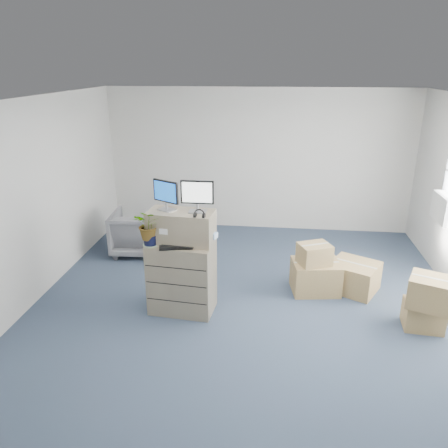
{
  "coord_description": "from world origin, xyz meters",
  "views": [
    {
      "loc": [
        0.32,
        -5.07,
        3.22
      ],
      "look_at": [
        -0.32,
        0.4,
        1.18
      ],
      "focal_mm": 35.0,
      "sensor_mm": 36.0,
      "label": 1
    }
  ],
  "objects": [
    {
      "name": "ac_unit",
      "position": [
        2.87,
        1.4,
        1.2
      ],
      "size": [
        0.24,
        0.6,
        0.4
      ],
      "primitive_type": "cube",
      "color": "silver",
      "rests_on": "wall_right"
    },
    {
      "name": "phone_dock",
      "position": [
        -0.89,
        0.17,
        1.03
      ],
      "size": [
        0.06,
        0.05,
        0.12
      ],
      "rotation": [
        0.0,
        0.0,
        -0.1
      ],
      "color": "silver",
      "rests_on": "filing_cabinet_lower"
    },
    {
      "name": "headphones",
      "position": [
        -0.58,
        -0.03,
        1.46
      ],
      "size": [
        0.14,
        0.03,
        0.14
      ],
      "primitive_type": "torus",
      "rotation": [
        1.57,
        0.0,
        -0.1
      ],
      "color": "black",
      "rests_on": "filing_cabinet_upper"
    },
    {
      "name": "wall_back",
      "position": [
        0.0,
        3.51,
        1.4
      ],
      "size": [
        6.0,
        0.02,
        2.8
      ],
      "primitive_type": "cube",
      "color": "beige",
      "rests_on": "ground"
    },
    {
      "name": "water_bottle",
      "position": [
        -0.77,
        0.16,
        1.12
      ],
      "size": [
        0.07,
        0.07,
        0.24
      ],
      "primitive_type": "cylinder",
      "color": "gray",
      "rests_on": "filing_cabinet_lower"
    },
    {
      "name": "external_drive",
      "position": [
        -0.56,
        0.21,
        1.02
      ],
      "size": [
        0.25,
        0.22,
        0.06
      ],
      "primitive_type": "cube",
      "rotation": [
        0.0,
        0.0,
        -0.37
      ],
      "color": "black",
      "rests_on": "filing_cabinet_lower"
    },
    {
      "name": "keyboard",
      "position": [
        -0.87,
        -0.02,
        1.01
      ],
      "size": [
        0.51,
        0.3,
        0.02
      ],
      "primitive_type": "cube",
      "rotation": [
        0.0,
        0.0,
        0.23
      ],
      "color": "black",
      "rests_on": "filing_cabinet_lower"
    },
    {
      "name": "filing_cabinet_lower",
      "position": [
        -0.86,
        0.12,
        0.5
      ],
      "size": [
        0.9,
        0.6,
        0.99
      ],
      "primitive_type": "cube",
      "rotation": [
        0.0,
        0.0,
        -0.1
      ],
      "color": "gray",
      "rests_on": "ground"
    },
    {
      "name": "office_chair",
      "position": [
        -2.06,
        1.93,
        0.43
      ],
      "size": [
        0.89,
        0.84,
        0.86
      ],
      "primitive_type": "imported",
      "rotation": [
        0.0,
        0.0,
        3.21
      ],
      "color": "slate",
      "rests_on": "ground"
    },
    {
      "name": "monitor_right",
      "position": [
        -0.64,
        0.16,
        1.65
      ],
      "size": [
        0.42,
        0.16,
        0.42
      ],
      "rotation": [
        0.0,
        0.0,
        0.0
      ],
      "color": "#99999E",
      "rests_on": "filing_cabinet_upper"
    },
    {
      "name": "tissue_box",
      "position": [
        -0.49,
        0.21,
        1.09
      ],
      "size": [
        0.23,
        0.17,
        0.08
      ],
      "primitive_type": "cube",
      "rotation": [
        0.0,
        0.0,
        -0.34
      ],
      "color": "#3977C4",
      "rests_on": "external_drive"
    },
    {
      "name": "ground",
      "position": [
        0.0,
        0.0,
        0.0
      ],
      "size": [
        7.0,
        7.0,
        0.0
      ],
      "primitive_type": "plane",
      "color": "#29354A",
      "rests_on": "ground"
    },
    {
      "name": "filing_cabinet_upper",
      "position": [
        -0.86,
        0.16,
        1.21
      ],
      "size": [
        0.89,
        0.5,
        0.43
      ],
      "primitive_type": "cube",
      "rotation": [
        0.0,
        0.0,
        -0.1
      ],
      "color": "gray",
      "rests_on": "filing_cabinet_lower"
    },
    {
      "name": "mouse",
      "position": [
        -0.54,
        0.02,
        1.01
      ],
      "size": [
        0.09,
        0.06,
        0.03
      ],
      "primitive_type": "ellipsoid",
      "rotation": [
        0.0,
        0.0,
        0.01
      ],
      "color": "silver",
      "rests_on": "filing_cabinet_lower"
    },
    {
      "name": "monitor_left",
      "position": [
        -1.05,
        0.19,
        1.64
      ],
      "size": [
        0.37,
        0.23,
        0.4
      ],
      "rotation": [
        0.0,
        0.0,
        -0.5
      ],
      "color": "#99999E",
      "rests_on": "filing_cabinet_upper"
    },
    {
      "name": "potted_plant",
      "position": [
        -1.24,
        0.0,
        1.22
      ],
      "size": [
        0.48,
        0.5,
        0.4
      ],
      "rotation": [
        0.0,
        0.0,
        -0.1
      ],
      "color": "#95B08D",
      "rests_on": "filing_cabinet_lower"
    },
    {
      "name": "cardboard_boxes",
      "position": [
        1.54,
        0.65,
        0.3
      ],
      "size": [
        2.01,
        1.69,
        0.77
      ],
      "color": "olive",
      "rests_on": "ground"
    }
  ]
}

